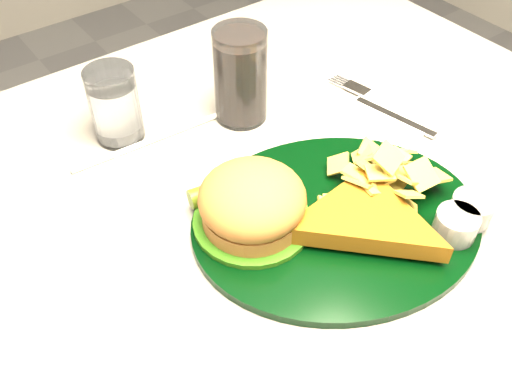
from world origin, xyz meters
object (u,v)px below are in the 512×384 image
Objects in this scene: fork_napkin at (390,114)px; dinner_plate at (339,199)px; cola_glass at (240,76)px; water_glass at (115,105)px; table at (228,355)px.

dinner_plate is at bearing -163.70° from fork_napkin.
water_glass is at bearing 158.73° from cola_glass.
fork_napkin is at bearing -1.05° from table.
water_glass is at bearing 134.24° from dinner_plate.
table is at bearing -135.21° from cola_glass.
cola_glass reaches higher than water_glass.
table is 7.00× the size of fork_napkin.
table is 11.28× the size of water_glass.
cola_glass reaches higher than dinner_plate.
dinner_plate reaches higher than table.
water_glass is 0.39m from fork_napkin.
dinner_plate is 2.04× the size of fork_napkin.
cola_glass is at bearing 44.79° from table.
water_glass is (-0.13, 0.30, 0.01)m from dinner_plate.
dinner_plate is 3.29× the size of water_glass.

